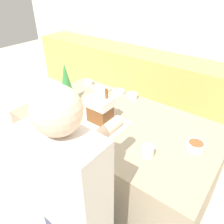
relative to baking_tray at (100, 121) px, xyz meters
The scene contains 14 objects.
ground_plane 0.93m from the baking_tray, 44.37° to the left, with size 12.00×12.00×0.00m, color beige.
wall_back 2.26m from the baking_tray, 87.53° to the left, with size 8.00×0.05×2.60m.
back_cabinet_block 1.96m from the baking_tray, 87.10° to the left, with size 6.00×0.60×0.90m.
kitchen_island 0.48m from the baking_tray, 44.37° to the left, with size 1.66×0.95×0.92m.
baking_tray is the anchor object (origin of this frame).
gingerbread_house 0.12m from the baking_tray, 27.73° to the left, with size 0.19×0.16×0.29m.
decorative_tree 0.48m from the baking_tray, behind, with size 0.16×0.16×0.39m.
candy_bowl_far_left 0.49m from the baking_tray, 90.93° to the left, with size 0.10×0.10×0.05m.
candy_bowl_beside_tree 0.75m from the baking_tray, 10.71° to the left, with size 0.12×0.12×0.05m.
candy_bowl_near_tray_left 0.52m from the baking_tray, 109.38° to the left, with size 0.13×0.13×0.04m.
candy_bowl_behind_tray 0.73m from the baking_tray, 140.54° to the left, with size 0.10×0.10×0.04m.
cookbook 0.57m from the baking_tray, 129.87° to the left, with size 0.19×0.14×0.02m.
mug 0.52m from the baking_tray, 12.79° to the right, with size 0.08×0.08×0.08m.
person 0.78m from the baking_tray, 61.20° to the right, with size 0.42×0.53×1.60m.
Camera 1 is at (0.88, -1.21, 1.95)m, focal length 35.00 mm.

